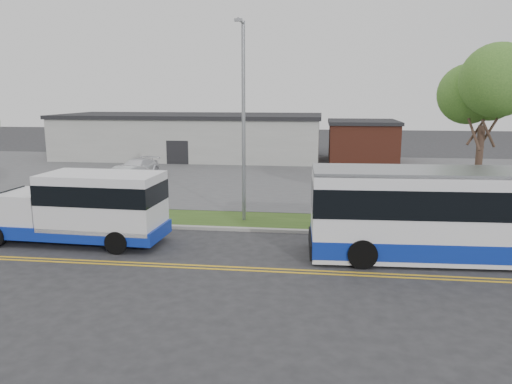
# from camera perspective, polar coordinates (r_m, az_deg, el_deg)

# --- Properties ---
(ground) EXTENTS (140.00, 140.00, 0.00)m
(ground) POSITION_cam_1_polar(r_m,az_deg,el_deg) (23.00, -9.89, -4.85)
(ground) COLOR #28282B
(ground) RESTS_ON ground
(lane_line_north) EXTENTS (70.00, 0.12, 0.01)m
(lane_line_north) POSITION_cam_1_polar(r_m,az_deg,el_deg) (19.53, -13.26, -7.88)
(lane_line_north) COLOR gold
(lane_line_north) RESTS_ON ground
(lane_line_south) EXTENTS (70.00, 0.12, 0.01)m
(lane_line_south) POSITION_cam_1_polar(r_m,az_deg,el_deg) (19.26, -13.57, -8.16)
(lane_line_south) COLOR gold
(lane_line_south) RESTS_ON ground
(curb) EXTENTS (80.00, 0.30, 0.15)m
(curb) POSITION_cam_1_polar(r_m,az_deg,el_deg) (23.99, -9.12, -3.97)
(curb) COLOR #9E9B93
(curb) RESTS_ON ground
(verge) EXTENTS (80.00, 3.30, 0.10)m
(verge) POSITION_cam_1_polar(r_m,az_deg,el_deg) (25.67, -7.98, -2.99)
(verge) COLOR #2B4617
(verge) RESTS_ON ground
(parking_lot) EXTENTS (80.00, 25.00, 0.10)m
(parking_lot) POSITION_cam_1_polar(r_m,az_deg,el_deg) (39.17, -2.54, 1.98)
(parking_lot) COLOR #4C4C4F
(parking_lot) RESTS_ON ground
(commercial_building) EXTENTS (25.40, 10.40, 4.35)m
(commercial_building) POSITION_cam_1_polar(r_m,az_deg,el_deg) (49.90, -7.40, 6.34)
(commercial_building) COLOR #9E9E99
(commercial_building) RESTS_ON ground
(brick_wing) EXTENTS (6.30, 7.30, 3.90)m
(brick_wing) POSITION_cam_1_polar(r_m,az_deg,el_deg) (47.43, 12.04, 5.68)
(brick_wing) COLOR brown
(brick_wing) RESTS_ON ground
(tree_east) EXTENTS (5.20, 5.20, 8.33)m
(tree_east) POSITION_cam_1_polar(r_m,az_deg,el_deg) (25.16, 24.65, 10.00)
(tree_east) COLOR #3C2921
(tree_east) RESTS_ON verge
(streetlight_near) EXTENTS (0.35, 1.53, 9.50)m
(streetlight_near) POSITION_cam_1_polar(r_m,az_deg,el_deg) (24.12, -1.46, 8.67)
(streetlight_near) COLOR gray
(streetlight_near) RESTS_ON verge
(shuttle_bus) EXTENTS (8.02, 2.96, 3.03)m
(shuttle_bus) POSITION_cam_1_polar(r_m,az_deg,el_deg) (22.28, -18.86, -1.51)
(shuttle_bus) COLOR #0E2999
(shuttle_bus) RESTS_ON ground
(transit_bus) EXTENTS (12.69, 3.50, 3.49)m
(transit_bus) POSITION_cam_1_polar(r_m,az_deg,el_deg) (20.67, 23.95, -2.43)
(transit_bus) COLOR white
(transit_bus) RESTS_ON ground
(parked_car_a) EXTENTS (2.74, 4.56, 1.42)m
(parked_car_a) POSITION_cam_1_polar(r_m,az_deg,el_deg) (34.41, -14.92, 1.63)
(parked_car_a) COLOR silver
(parked_car_a) RESTS_ON parking_lot
(parked_car_b) EXTENTS (2.60, 4.98, 1.38)m
(parked_car_b) POSITION_cam_1_polar(r_m,az_deg,el_deg) (38.59, -13.50, 2.66)
(parked_car_b) COLOR white
(parked_car_b) RESTS_ON parking_lot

